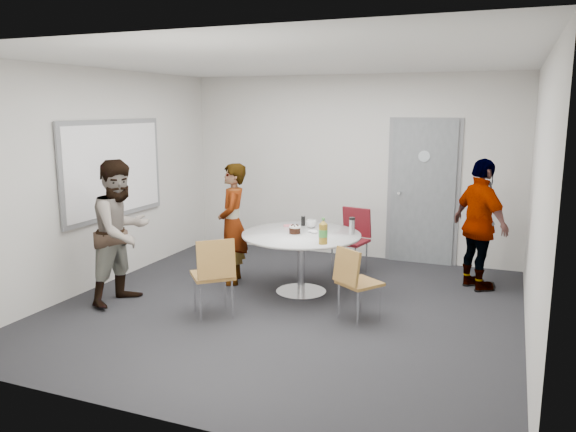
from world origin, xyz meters
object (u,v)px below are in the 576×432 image
at_px(person_right, 480,225).
at_px(person_main, 233,224).
at_px(whiteboard, 114,169).
at_px(chair_near_left, 214,270).
at_px(door, 423,193).
at_px(chair_near_right, 354,277).
at_px(chair_far, 353,234).
at_px(table, 303,242).
at_px(person_left, 121,232).

bearing_deg(person_right, person_main, 66.22).
xyz_separation_m(whiteboard, chair_near_left, (1.87, -0.79, -0.91)).
bearing_deg(chair_near_left, door, 20.05).
height_order(chair_near_right, chair_far, chair_far).
bearing_deg(chair_near_right, table, 175.37).
bearing_deg(person_main, person_right, 83.86).
xyz_separation_m(whiteboard, table, (2.45, 0.33, -0.81)).
bearing_deg(person_left, person_main, -28.61).
height_order(whiteboard, person_main, whiteboard).
relative_size(chair_near_left, person_main, 0.57).
bearing_deg(door, person_left, -134.28).
height_order(chair_near_left, person_main, person_main).
height_order(whiteboard, chair_far, whiteboard).
relative_size(table, person_left, 0.86).
distance_m(whiteboard, person_left, 1.14).
bearing_deg(person_right, chair_far, 46.30).
bearing_deg(door, person_main, -138.12).
xyz_separation_m(chair_far, person_main, (-1.31, -0.98, 0.23)).
xyz_separation_m(person_left, person_right, (3.77, 2.02, -0.01)).
bearing_deg(person_main, table, 62.25).
relative_size(whiteboard, table, 1.33).
relative_size(chair_far, person_right, 0.55).
height_order(door, chair_near_left, door).
relative_size(chair_far, person_main, 0.58).
relative_size(chair_near_right, chair_far, 0.90).
distance_m(chair_near_left, person_main, 1.29).
height_order(table, chair_near_right, table).
relative_size(table, chair_near_left, 1.61).
distance_m(chair_near_right, person_left, 2.69).
bearing_deg(door, whiteboard, -147.34).
relative_size(chair_near_left, chair_near_right, 1.10).
distance_m(table, person_right, 2.19).
bearing_deg(door, chair_far, -130.99).
bearing_deg(chair_far, chair_near_right, 117.21).
bearing_deg(chair_far, chair_near_left, 78.59).
relative_size(whiteboard, person_left, 1.15).
height_order(table, chair_far, table).
bearing_deg(whiteboard, table, 7.68).
distance_m(door, chair_near_right, 2.69).
bearing_deg(whiteboard, chair_near_left, -22.84).
bearing_deg(chair_near_right, person_main, -168.09).
bearing_deg(person_left, chair_near_left, -85.34).
bearing_deg(whiteboard, chair_near_right, -5.80).
distance_m(person_main, person_right, 3.07).
distance_m(whiteboard, person_right, 4.64).
xyz_separation_m(chair_near_left, chair_near_right, (1.40, 0.46, -0.05)).
distance_m(door, person_left, 4.19).
bearing_deg(table, chair_near_right, -39.01).
height_order(table, chair_near_left, table).
xyz_separation_m(chair_near_right, person_left, (-2.64, -0.38, 0.34)).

